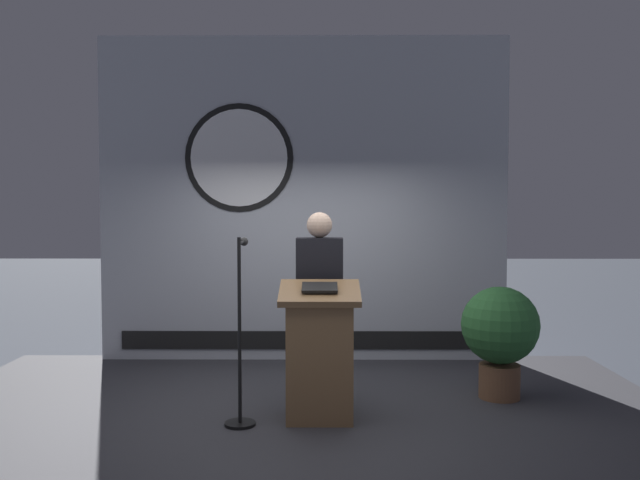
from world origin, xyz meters
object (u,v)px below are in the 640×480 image
(microphone_stand, at_px, (240,360))
(speaker_person, at_px, (320,305))
(potted_plant, at_px, (500,331))
(podium, at_px, (320,353))

(microphone_stand, bearing_deg, speaker_person, 43.85)
(microphone_stand, distance_m, potted_plant, 2.32)
(potted_plant, bearing_deg, podium, -159.39)
(speaker_person, distance_m, potted_plant, 1.62)
(podium, distance_m, microphone_stand, 0.63)
(speaker_person, height_order, microphone_stand, speaker_person)
(podium, relative_size, microphone_stand, 0.75)
(podium, height_order, potted_plant, podium)
(podium, bearing_deg, potted_plant, 20.61)
(podium, bearing_deg, speaker_person, 90.57)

